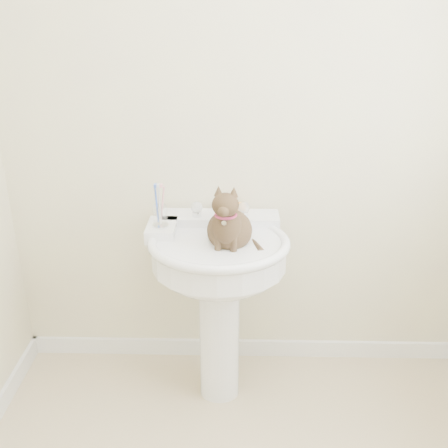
{
  "coord_description": "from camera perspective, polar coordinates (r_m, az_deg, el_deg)",
  "views": [
    {
      "loc": [
        -0.04,
        -1.16,
        1.73
      ],
      "look_at": [
        -0.09,
        0.8,
        0.88
      ],
      "focal_mm": 42.0,
      "sensor_mm": 36.0,
      "label": 1
    }
  ],
  "objects": [
    {
      "name": "wall_back",
      "position": [
        2.31,
        2.44,
        11.53
      ],
      "size": [
        2.2,
        0.0,
        2.5
      ],
      "primitive_type": null,
      "color": "beige",
      "rests_on": "ground"
    },
    {
      "name": "soap_bar",
      "position": [
        2.37,
        1.21,
        1.78
      ],
      "size": [
        0.1,
        0.07,
        0.03
      ],
      "primitive_type": "cube",
      "rotation": [
        0.0,
        0.0,
        0.22
      ],
      "color": "orange",
      "rests_on": "pedestal_sink"
    },
    {
      "name": "faucet",
      "position": [
        2.28,
        -0.44,
        1.6
      ],
      "size": [
        0.28,
        0.12,
        0.14
      ],
      "color": "silver",
      "rests_on": "pedestal_sink"
    },
    {
      "name": "baseboard_back",
      "position": [
        2.81,
        2.02,
        -13.29
      ],
      "size": [
        2.2,
        0.02,
        0.09
      ],
      "primitive_type": "cube",
      "color": "white",
      "rests_on": "floor"
    },
    {
      "name": "cat",
      "position": [
        2.13,
        0.57,
        -0.3
      ],
      "size": [
        0.21,
        0.26,
        0.38
      ],
      "rotation": [
        0.0,
        0.0,
        -0.15
      ],
      "color": "brown",
      "rests_on": "pedestal_sink"
    },
    {
      "name": "pedestal_sink",
      "position": [
        2.24,
        -0.6,
        -5.07
      ],
      "size": [
        0.61,
        0.6,
        0.84
      ],
      "color": "white",
      "rests_on": "floor"
    },
    {
      "name": "toothbrush_cup",
      "position": [
        2.21,
        -6.96,
        0.92
      ],
      "size": [
        0.07,
        0.07,
        0.19
      ],
      "rotation": [
        0.0,
        0.0,
        -0.13
      ],
      "color": "silver",
      "rests_on": "pedestal_sink"
    }
  ]
}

